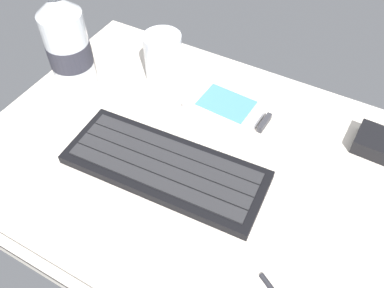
{
  "coord_description": "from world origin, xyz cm",
  "views": [
    {
      "loc": [
        17.82,
        -32.32,
        45.98
      ],
      "look_at": [
        0.0,
        0.0,
        3.0
      ],
      "focal_mm": 37.3,
      "sensor_mm": 36.0,
      "label": 1
    }
  ],
  "objects": [
    {
      "name": "handheld_device",
      "position": [
        0.66,
        11.49,
        0.73
      ],
      "size": [
        13.13,
        8.32,
        1.5
      ],
      "color": "silver",
      "rests_on": "ground_plane"
    },
    {
      "name": "ground_plane",
      "position": [
        0.0,
        -0.23,
        -0.99
      ],
      "size": [
        64.0,
        48.0,
        2.8
      ],
      "color": "beige"
    },
    {
      "name": "water_bottle",
      "position": [
        -23.54,
        3.27,
        9.01
      ],
      "size": [
        6.73,
        6.73,
        20.8
      ],
      "color": "silver",
      "rests_on": "ground_plane"
    },
    {
      "name": "charger_block",
      "position": [
        23.65,
        14.79,
        1.2
      ],
      "size": [
        7.17,
        5.82,
        2.4
      ],
      "primitive_type": "cube",
      "rotation": [
        0.0,
        0.0,
        -0.03
      ],
      "color": "black",
      "rests_on": "ground_plane"
    },
    {
      "name": "juice_cup",
      "position": [
        -13.15,
        13.71,
        3.91
      ],
      "size": [
        6.4,
        6.4,
        8.5
      ],
      "color": "silver",
      "rests_on": "ground_plane"
    },
    {
      "name": "keyboard",
      "position": [
        -2.23,
        -3.94,
        0.81
      ],
      "size": [
        29.57,
        12.6,
        1.7
      ],
      "color": "black",
      "rests_on": "ground_plane"
    }
  ]
}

